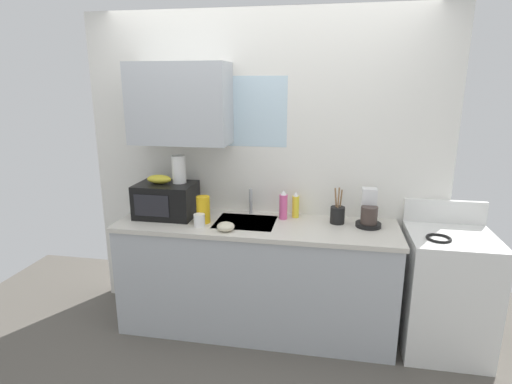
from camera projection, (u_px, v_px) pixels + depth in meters
name	position (u px, v px, depth m)	size (l,w,h in m)	color
kitchen_wall_assembly	(250.00, 159.00, 3.38)	(2.93, 0.42, 2.50)	white
counter_unit	(256.00, 276.00, 3.29)	(2.16, 0.63, 0.90)	#B2B7BC
sink_faucet	(251.00, 201.00, 3.40)	(0.03, 0.03, 0.21)	#B2B5BA
stove_range	(446.00, 291.00, 3.05)	(0.60, 0.60, 1.08)	white
microwave	(166.00, 200.00, 3.32)	(0.46, 0.35, 0.27)	black
banana_bunch	(159.00, 179.00, 3.29)	(0.20, 0.11, 0.07)	gold
paper_towel_roll	(179.00, 169.00, 3.29)	(0.11, 0.11, 0.22)	white
coffee_maker	(369.00, 212.00, 3.11)	(0.19, 0.21, 0.28)	black
dish_soap_bottle_pink	(283.00, 206.00, 3.26)	(0.06, 0.06, 0.23)	#E55999
dish_soap_bottle_yellow	(296.00, 205.00, 3.30)	(0.06, 0.06, 0.21)	yellow
cereal_canister	(203.00, 210.00, 3.18)	(0.10, 0.10, 0.21)	gold
mug_white	(199.00, 220.00, 3.11)	(0.08, 0.08, 0.10)	white
utensil_crock	(337.00, 214.00, 3.17)	(0.11, 0.11, 0.29)	black
small_bowl	(226.00, 226.00, 3.01)	(0.13, 0.13, 0.07)	beige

